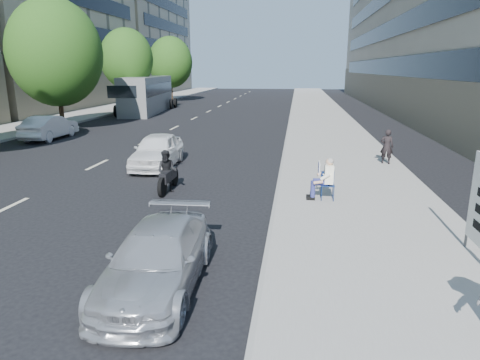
% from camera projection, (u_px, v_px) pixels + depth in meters
% --- Properties ---
extents(ground, '(160.00, 160.00, 0.00)m').
position_uv_depth(ground, '(206.00, 246.00, 10.03)').
color(ground, black).
rests_on(ground, ground).
extents(near_sidewalk, '(5.00, 120.00, 0.15)m').
position_uv_depth(near_sidewalk, '(326.00, 129.00, 28.69)').
color(near_sidewalk, gray).
rests_on(near_sidewalk, ground).
extents(far_sidewalk, '(4.50, 120.00, 0.15)m').
position_uv_depth(far_sidewalk, '(39.00, 124.00, 31.32)').
color(far_sidewalk, gray).
rests_on(far_sidewalk, ground).
extents(far_bldg_north, '(22.00, 28.00, 28.00)m').
position_uv_depth(far_bldg_north, '(103.00, 5.00, 69.76)').
color(far_bldg_north, tan).
rests_on(far_bldg_north, ground).
extents(tree_far_c, '(6.00, 6.00, 8.47)m').
position_uv_depth(tree_far_c, '(55.00, 53.00, 27.77)').
color(tree_far_c, '#382616').
rests_on(tree_far_c, ground).
extents(tree_far_d, '(4.80, 4.80, 7.65)m').
position_uv_depth(tree_far_d, '(127.00, 59.00, 39.31)').
color(tree_far_d, '#382616').
rests_on(tree_far_d, ground).
extents(tree_far_e, '(5.40, 5.40, 7.89)m').
position_uv_depth(tree_far_e, '(170.00, 62.00, 52.76)').
color(tree_far_e, '#382616').
rests_on(tree_far_e, ground).
extents(seated_protester, '(0.83, 1.12, 1.31)m').
position_uv_depth(seated_protester, '(324.00, 176.00, 12.97)').
color(seated_protester, navy).
rests_on(seated_protester, near_sidewalk).
extents(pedestrian_woman, '(0.61, 0.49, 1.46)m').
position_uv_depth(pedestrian_woman, '(387.00, 146.00, 17.90)').
color(pedestrian_woman, black).
rests_on(pedestrian_woman, near_sidewalk).
extents(parked_sedan, '(1.76, 4.08, 1.17)m').
position_uv_depth(parked_sedan, '(157.00, 259.00, 8.03)').
color(parked_sedan, '#B3B6BB').
rests_on(parked_sedan, ground).
extents(white_sedan_near, '(1.95, 4.25, 1.41)m').
position_uv_depth(white_sedan_near, '(157.00, 150.00, 17.96)').
color(white_sedan_near, white).
rests_on(white_sedan_near, ground).
extents(white_sedan_mid, '(1.53, 4.25, 1.39)m').
position_uv_depth(white_sedan_mid, '(49.00, 127.00, 25.12)').
color(white_sedan_mid, white).
rests_on(white_sedan_mid, ground).
extents(motorcycle, '(0.70, 2.04, 1.42)m').
position_uv_depth(motorcycle, '(167.00, 173.00, 14.35)').
color(motorcycle, black).
rests_on(motorcycle, ground).
extents(bus, '(3.90, 12.29, 3.30)m').
position_uv_depth(bus, '(148.00, 95.00, 40.51)').
color(bus, slate).
rests_on(bus, ground).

